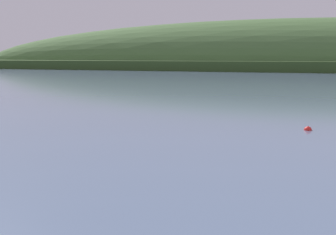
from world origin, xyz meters
TOP-DOWN VIEW (x-y plane):
  - far_shoreline_hill at (-16.34, 246.87)m, footprint 544.66×108.34m
  - mooring_buoy_foreground at (16.34, 33.98)m, footprint 0.78×0.78m

SIDE VIEW (x-z plane):
  - mooring_buoy_foreground at x=16.34m, z-range -0.43..0.43m
  - far_shoreline_hill at x=-16.34m, z-range -29.32..29.72m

